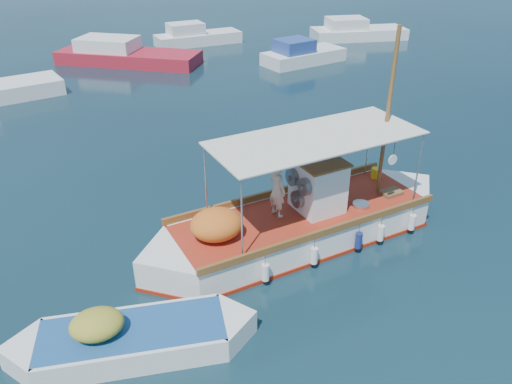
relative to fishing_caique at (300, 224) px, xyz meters
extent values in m
plane|color=black|center=(-0.53, 0.06, -0.54)|extent=(160.00, 160.00, 0.00)
cube|color=white|center=(0.05, 0.01, -0.18)|extent=(7.89, 4.03, 1.10)
cube|color=white|center=(-3.62, -0.78, -0.18)|extent=(2.46, 2.46, 1.10)
cube|color=white|center=(3.73, 0.80, -0.18)|extent=(2.46, 2.46, 1.10)
cube|color=maroon|center=(0.05, 0.01, -0.52)|extent=(8.00, 4.13, 0.18)
cube|color=#9D2A18|center=(0.05, 0.01, 0.35)|extent=(7.84, 3.84, 0.06)
cube|color=brown|center=(-0.21, 1.25, 0.47)|extent=(7.48, 1.70, 0.20)
cube|color=brown|center=(0.32, -1.22, 0.47)|extent=(7.48, 1.70, 0.20)
cube|color=white|center=(0.55, 0.12, 1.12)|extent=(1.45, 1.53, 1.51)
cube|color=brown|center=(0.55, 0.12, 1.90)|extent=(1.57, 1.65, 0.06)
cylinder|color=slate|center=(-0.02, -0.33, 1.42)|extent=(0.32, 0.54, 0.50)
cylinder|color=slate|center=(-0.16, 0.29, 1.42)|extent=(0.32, 0.54, 0.50)
cylinder|color=slate|center=(-0.09, -0.02, 0.87)|extent=(0.32, 0.54, 0.50)
cylinder|color=brown|center=(2.80, 0.60, 2.88)|extent=(0.14, 0.14, 5.02)
cylinder|color=brown|center=(2.02, 0.43, 2.47)|extent=(1.78, 0.46, 0.08)
cylinder|color=silver|center=(-2.63, 0.56, 1.50)|extent=(0.05, 0.05, 2.26)
cylinder|color=silver|center=(-2.17, -1.59, 1.50)|extent=(0.05, 0.05, 2.26)
cylinder|color=silver|center=(2.96, 1.77, 1.50)|extent=(0.05, 0.05, 2.26)
cylinder|color=silver|center=(3.43, -0.39, 1.50)|extent=(0.05, 0.05, 2.26)
cube|color=beige|center=(0.40, 0.09, 2.65)|extent=(6.29, 3.60, 0.04)
ellipsoid|color=orange|center=(-2.59, -0.56, 0.79)|extent=(1.62, 1.46, 0.84)
cube|color=gold|center=(1.21, 0.83, 0.57)|extent=(0.28, 0.23, 0.40)
cylinder|color=gold|center=(3.15, 1.39, 0.54)|extent=(0.36, 0.36, 0.34)
cube|color=brown|center=(3.08, 0.25, 0.43)|extent=(0.73, 0.58, 0.12)
cylinder|color=#B2B2B2|center=(1.84, -0.17, 0.43)|extent=(0.60, 0.60, 0.12)
cylinder|color=white|center=(2.43, -0.56, 2.00)|extent=(0.30, 0.09, 0.30)
cylinder|color=white|center=(-1.61, -1.78, -0.08)|extent=(0.24, 0.24, 0.48)
cylinder|color=navy|center=(1.33, -1.15, -0.08)|extent=(0.24, 0.24, 0.48)
cylinder|color=white|center=(3.29, -0.73, -0.08)|extent=(0.24, 0.24, 0.48)
imported|color=beige|center=(-0.70, 0.09, 1.20)|extent=(0.59, 0.70, 1.64)
cube|color=white|center=(-5.04, -3.05, -0.32)|extent=(4.11, 1.87, 0.78)
cube|color=white|center=(-7.03, -2.90, -0.32)|extent=(1.56, 1.56, 0.78)
cube|color=white|center=(-3.05, -3.21, -0.32)|extent=(1.56, 1.56, 0.78)
cube|color=navy|center=(-5.04, -3.05, 0.05)|extent=(4.09, 1.70, 0.04)
ellipsoid|color=#A1982D|center=(-5.73, -3.00, 0.36)|extent=(1.22, 1.02, 0.57)
cube|color=#A61B2B|center=(-3.53, 21.85, -0.24)|extent=(9.34, 6.86, 1.00)
cube|color=silver|center=(-4.72, 22.51, 0.66)|extent=(4.34, 3.85, 0.80)
cube|color=silver|center=(7.37, 18.86, -0.24)|extent=(5.85, 3.74, 1.00)
cube|color=navy|center=(6.59, 18.61, 0.66)|extent=(2.64, 2.44, 0.80)
cube|color=silver|center=(14.05, 24.41, -0.24)|extent=(7.37, 3.30, 1.00)
cube|color=silver|center=(12.98, 24.52, 0.66)|extent=(3.06, 2.48, 0.80)
cube|color=silver|center=(1.79, 26.06, -0.24)|extent=(6.56, 3.09, 1.00)
cube|color=silver|center=(0.86, 25.90, 0.66)|extent=(2.78, 2.12, 0.80)
camera|label=1|loc=(-4.69, -11.47, 7.95)|focal=35.00mm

